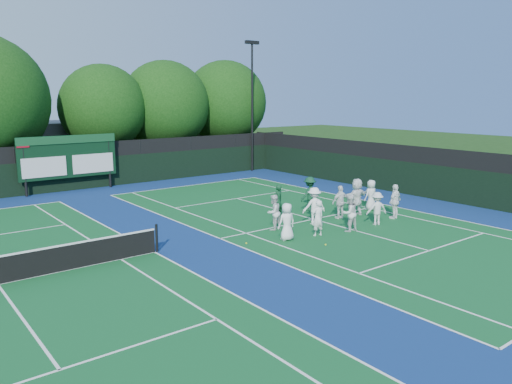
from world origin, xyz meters
TOP-DOWN VIEW (x-y plane):
  - ground at (0.00, 0.00)m, footprint 120.00×120.00m
  - court_apron at (-6.00, 1.00)m, footprint 34.00×32.00m
  - near_court at (0.00, 1.00)m, footprint 11.05×23.85m
  - back_fence at (-6.00, 16.00)m, footprint 34.00×0.08m
  - divider_fence_right at (9.00, 1.00)m, footprint 0.08×32.00m
  - scoreboard at (-7.01, 15.59)m, footprint 6.00×0.21m
  - clubhouse at (-2.00, 24.00)m, footprint 18.00×6.00m
  - light_pole_right at (7.50, 15.70)m, footprint 1.20×0.30m
  - tree_c at (-2.97, 19.58)m, footprint 6.19×6.19m
  - tree_d at (2.02, 19.58)m, footprint 6.86×6.86m
  - tree_e at (7.68, 19.58)m, footprint 6.99×6.99m
  - tennis_ball_0 at (-2.65, -2.41)m, footprint 0.07×0.07m
  - tennis_ball_1 at (2.62, 3.03)m, footprint 0.07×0.07m
  - tennis_ball_2 at (3.96, 0.42)m, footprint 0.07×0.07m
  - tennis_ball_3 at (-5.06, -0.28)m, footprint 0.07×0.07m
  - tennis_ball_4 at (-0.65, 2.88)m, footprint 0.07×0.07m
  - tennis_ball_5 at (0.66, 1.29)m, footprint 0.07×0.07m
  - player_front_0 at (-3.40, -0.88)m, footprint 0.83×0.60m
  - player_front_1 at (-1.90, -1.18)m, footprint 0.62×0.45m
  - player_front_2 at (-0.28, -1.51)m, footprint 0.86×0.69m
  - player_front_3 at (1.59, -1.54)m, footprint 1.15×0.92m
  - player_front_4 at (3.29, -1.30)m, footprint 1.06×0.58m
  - player_back_0 at (-2.77, 0.74)m, footprint 0.89×0.76m
  - player_back_1 at (-0.63, 0.33)m, footprint 1.28×0.97m
  - player_back_2 at (1.16, 0.34)m, footprint 1.02×0.55m
  - player_back_3 at (2.34, 0.34)m, footprint 1.74×0.56m
  - player_back_4 at (3.83, 0.63)m, footprint 0.82×0.56m
  - coach_left at (-1.08, 2.42)m, footprint 0.65×0.47m
  - coach_right at (1.15, 2.48)m, footprint 1.22×0.77m

SIDE VIEW (x-z plane):
  - ground at x=0.00m, z-range 0.00..0.00m
  - court_apron at x=-6.00m, z-range 0.00..0.01m
  - near_court at x=0.00m, z-range 0.01..0.01m
  - tennis_ball_0 at x=-2.65m, z-range 0.00..0.07m
  - tennis_ball_1 at x=2.62m, z-range 0.00..0.07m
  - tennis_ball_2 at x=3.96m, z-range 0.00..0.07m
  - tennis_ball_3 at x=-5.06m, z-range 0.00..0.07m
  - tennis_ball_4 at x=-0.65m, z-range 0.00..0.07m
  - tennis_ball_5 at x=0.66m, z-range 0.00..0.07m
  - player_front_3 at x=1.59m, z-range 0.00..1.55m
  - player_front_1 at x=-1.90m, z-range 0.00..1.57m
  - player_front_0 at x=-3.40m, z-range 0.00..1.58m
  - player_back_0 at x=-2.77m, z-range 0.00..1.61m
  - player_back_4 at x=3.83m, z-range 0.00..1.61m
  - coach_left at x=-1.08m, z-range 0.00..1.65m
  - player_back_2 at x=1.16m, z-range 0.00..1.65m
  - player_front_2 at x=-0.28m, z-range 0.00..1.67m
  - player_front_4 at x=3.29m, z-range 0.00..1.71m
  - player_back_1 at x=-0.63m, z-range 0.00..1.76m
  - coach_right at x=1.15m, z-range 0.00..1.80m
  - player_back_3 at x=2.34m, z-range 0.00..1.88m
  - back_fence at x=-6.00m, z-range -0.14..2.86m
  - divider_fence_right at x=9.00m, z-range -0.14..2.86m
  - clubhouse at x=-2.00m, z-range 0.00..4.00m
  - scoreboard at x=-7.01m, z-range 0.42..3.97m
  - tree_c at x=-2.97m, z-range 0.84..9.05m
  - tree_d at x=2.02m, z-range 0.73..9.40m
  - tree_e at x=7.68m, z-range 0.77..9.68m
  - light_pole_right at x=7.50m, z-range 1.24..11.36m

